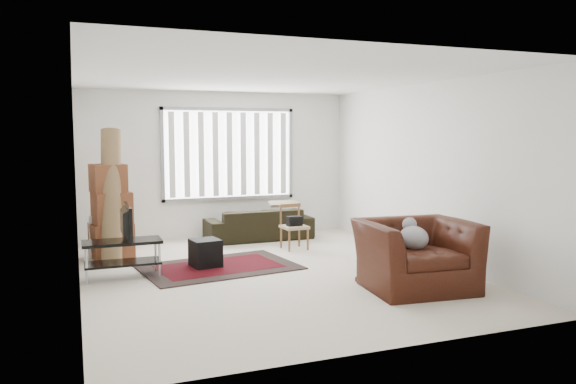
% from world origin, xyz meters
% --- Properties ---
extents(room, '(6.00, 6.02, 2.71)m').
position_xyz_m(room, '(0.03, 0.51, 1.76)').
color(room, beige).
rests_on(room, ground).
extents(persian_rug, '(2.35, 1.74, 0.02)m').
position_xyz_m(persian_rug, '(-0.60, 0.58, 0.01)').
color(persian_rug, black).
rests_on(persian_rug, ground).
extents(tv_stand, '(1.02, 0.46, 0.51)m').
position_xyz_m(tv_stand, '(-1.95, 0.47, 0.37)').
color(tv_stand, black).
rests_on(tv_stand, ground).
extents(tv, '(0.11, 0.83, 0.48)m').
position_xyz_m(tv, '(-1.95, 0.47, 0.75)').
color(tv, black).
rests_on(tv, tv_stand).
extents(subwoofer, '(0.45, 0.45, 0.39)m').
position_xyz_m(subwoofer, '(-0.78, 0.66, 0.21)').
color(subwoofer, black).
rests_on(subwoofer, persian_rug).
extents(moving_boxes, '(0.69, 0.64, 1.46)m').
position_xyz_m(moving_boxes, '(-2.01, 1.82, 0.68)').
color(moving_boxes, brown).
rests_on(moving_boxes, ground).
extents(white_flatpack, '(0.53, 0.24, 0.66)m').
position_xyz_m(white_flatpack, '(-2.08, 1.87, 0.33)').
color(white_flatpack, silver).
rests_on(white_flatpack, ground).
extents(rolled_rug, '(0.42, 0.80, 2.02)m').
position_xyz_m(rolled_rug, '(-2.00, 1.66, 1.01)').
color(rolled_rug, brown).
rests_on(rolled_rug, ground).
extents(sofa, '(1.94, 0.85, 0.74)m').
position_xyz_m(sofa, '(0.61, 2.45, 0.37)').
color(sofa, black).
rests_on(sofa, ground).
extents(side_chair, '(0.42, 0.42, 0.75)m').
position_xyz_m(side_chair, '(0.90, 1.43, 0.42)').
color(side_chair, '#9A8465').
rests_on(side_chair, ground).
extents(armchair, '(1.42, 1.27, 0.98)m').
position_xyz_m(armchair, '(1.43, -1.38, 0.49)').
color(armchair, '#37140B').
rests_on(armchair, ground).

